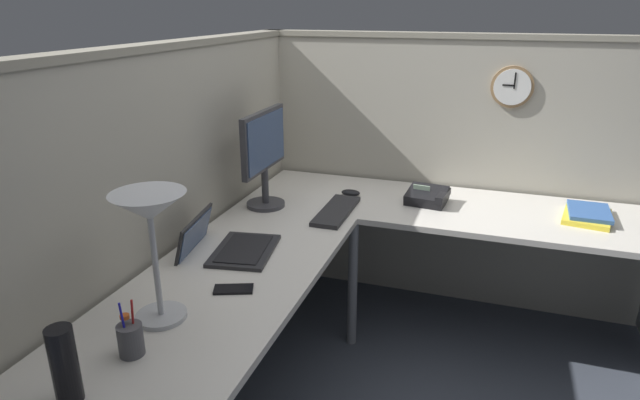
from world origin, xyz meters
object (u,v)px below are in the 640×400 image
object	(u,v)px
desk_lamp_dome	(150,218)
wall_clock	(512,87)
monitor	(264,152)
keyboard	(336,211)
book_stack	(588,215)
office_phone	(428,197)
thermos_flask	(64,365)
pen_cup	(131,339)
laptop	(223,245)
computer_mouse	(351,193)
cell_phone	(234,289)

from	to	relation	value
desk_lamp_dome	wall_clock	bearing A→B (deg)	-31.12
wall_clock	monitor	bearing A→B (deg)	119.44
keyboard	book_stack	distance (m)	1.24
office_phone	keyboard	bearing A→B (deg)	124.36
office_phone	wall_clock	distance (m)	0.74
thermos_flask	book_stack	world-z (taller)	thermos_flask
pen_cup	laptop	bearing A→B (deg)	6.86
desk_lamp_dome	wall_clock	xyz separation A→B (m)	(1.75, -1.06, 0.22)
computer_mouse	office_phone	size ratio (longest dim) A/B	0.46
desk_lamp_dome	thermos_flask	bearing A→B (deg)	-179.71
pen_cup	cell_phone	bearing A→B (deg)	-14.16
computer_mouse	book_stack	distance (m)	1.20
monitor	book_stack	world-z (taller)	monitor
laptop	monitor	bearing A→B (deg)	4.61
keyboard	desk_lamp_dome	size ratio (longest dim) A/B	0.97
pen_cup	wall_clock	size ratio (longest dim) A/B	0.82
keyboard	desk_lamp_dome	world-z (taller)	desk_lamp_dome
keyboard	computer_mouse	bearing A→B (deg)	0.34
monitor	pen_cup	world-z (taller)	monitor
monitor	laptop	size ratio (longest dim) A/B	1.16
keyboard	cell_phone	bearing A→B (deg)	171.35
pen_cup	cell_phone	xyz separation A→B (m)	(0.44, -0.11, -0.05)
keyboard	pen_cup	size ratio (longest dim) A/B	2.39
wall_clock	office_phone	bearing A→B (deg)	133.99
thermos_flask	office_phone	size ratio (longest dim) A/B	0.97
pen_cup	thermos_flask	world-z (taller)	thermos_flask
book_stack	keyboard	bearing A→B (deg)	105.00
pen_cup	monitor	bearing A→B (deg)	5.89
wall_clock	laptop	bearing A→B (deg)	137.50
desk_lamp_dome	thermos_flask	world-z (taller)	desk_lamp_dome
monitor	desk_lamp_dome	xyz separation A→B (m)	(-1.10, -0.10, 0.07)
computer_mouse	wall_clock	xyz separation A→B (m)	(0.35, -0.78, 0.56)
laptop	book_stack	bearing A→B (deg)	-59.51
monitor	book_stack	bearing A→B (deg)	-77.80
monitor	computer_mouse	distance (m)	0.55
computer_mouse	office_phone	world-z (taller)	office_phone
keyboard	thermos_flask	size ratio (longest dim) A/B	1.95
thermos_flask	wall_clock	distance (m)	2.46
cell_phone	laptop	bearing A→B (deg)	13.23
computer_mouse	office_phone	xyz separation A→B (m)	(0.01, -0.42, 0.02)
monitor	thermos_flask	size ratio (longest dim) A/B	2.27
office_phone	cell_phone	bearing A→B (deg)	154.54
laptop	cell_phone	distance (m)	0.36
desk_lamp_dome	office_phone	world-z (taller)	desk_lamp_dome
cell_phone	book_stack	bearing A→B (deg)	-69.24
computer_mouse	wall_clock	world-z (taller)	wall_clock
cell_phone	office_phone	size ratio (longest dim) A/B	0.63
laptop	book_stack	world-z (taller)	laptop
monitor	desk_lamp_dome	bearing A→B (deg)	-174.75
monitor	laptop	world-z (taller)	monitor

